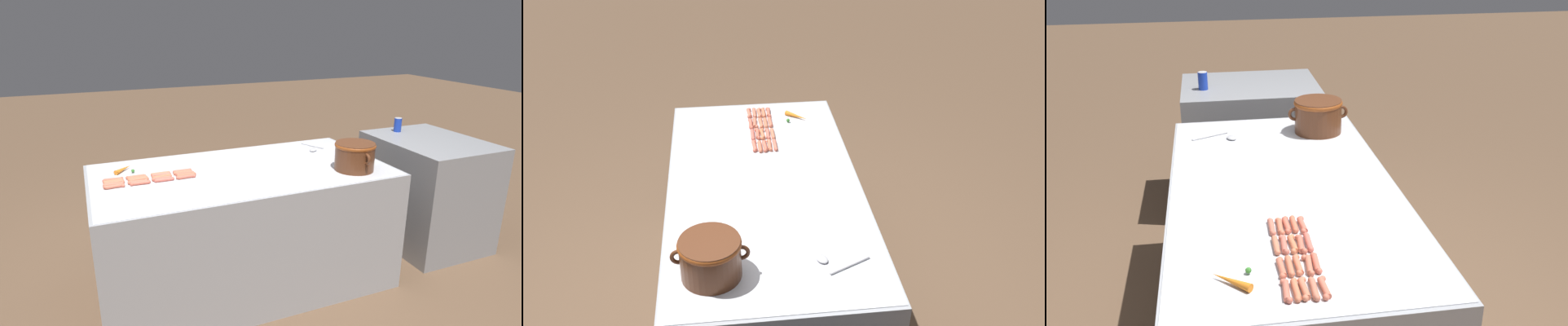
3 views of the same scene
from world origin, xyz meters
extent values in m
cube|color=#9EA0A5|center=(0.00, 0.00, 0.44)|extent=(1.06, 2.04, 0.87)
cube|color=silver|center=(0.00, 0.00, 0.88)|extent=(1.04, 2.00, 0.00)
cube|color=gray|center=(-0.02, 1.70, 0.46)|extent=(0.97, 0.77, 0.91)
cylinder|color=#D26751|center=(-0.10, -0.85, 0.89)|extent=(0.03, 0.11, 0.02)
sphere|color=#D26751|center=(-0.10, -0.90, 0.89)|extent=(0.02, 0.02, 0.02)
sphere|color=#D26751|center=(-0.11, -0.80, 0.89)|extent=(0.02, 0.02, 0.02)
cylinder|color=#D4694F|center=(-0.10, -0.71, 0.89)|extent=(0.03, 0.11, 0.02)
sphere|color=#D4694F|center=(-0.10, -0.76, 0.89)|extent=(0.02, 0.02, 0.02)
sphere|color=#D4694F|center=(-0.10, -0.65, 0.89)|extent=(0.02, 0.02, 0.02)
cylinder|color=#D17253|center=(-0.10, -0.55, 0.89)|extent=(0.02, 0.11, 0.02)
sphere|color=#D17253|center=(-0.10, -0.60, 0.89)|extent=(0.02, 0.02, 0.02)
sphere|color=#D17253|center=(-0.10, -0.49, 0.89)|extent=(0.02, 0.02, 0.02)
cylinder|color=#CF6A55|center=(-0.10, -0.40, 0.89)|extent=(0.03, 0.11, 0.02)
sphere|color=#CF6A55|center=(-0.10, -0.45, 0.89)|extent=(0.02, 0.02, 0.02)
sphere|color=#CF6A55|center=(-0.10, -0.34, 0.89)|extent=(0.02, 0.02, 0.02)
cylinder|color=#D5704E|center=(-0.07, -0.85, 0.89)|extent=(0.03, 0.11, 0.02)
sphere|color=#D5704E|center=(-0.07, -0.90, 0.89)|extent=(0.02, 0.02, 0.02)
sphere|color=#D5704E|center=(-0.07, -0.80, 0.89)|extent=(0.02, 0.02, 0.02)
cylinder|color=#CD6E4E|center=(-0.07, -0.70, 0.89)|extent=(0.02, 0.11, 0.02)
sphere|color=#CD6E4E|center=(-0.07, -0.75, 0.89)|extent=(0.02, 0.02, 0.02)
sphere|color=#CD6E4E|center=(-0.07, -0.65, 0.89)|extent=(0.02, 0.02, 0.02)
cylinder|color=#CD6855|center=(-0.07, -0.55, 0.89)|extent=(0.03, 0.11, 0.02)
sphere|color=#CD6855|center=(-0.07, -0.60, 0.89)|extent=(0.02, 0.02, 0.02)
sphere|color=#CD6855|center=(-0.07, -0.49, 0.89)|extent=(0.02, 0.02, 0.02)
cylinder|color=#D06D4F|center=(-0.07, -0.40, 0.89)|extent=(0.03, 0.11, 0.02)
sphere|color=#D06D4F|center=(-0.07, -0.46, 0.89)|extent=(0.02, 0.02, 0.02)
sphere|color=#D06D4F|center=(-0.07, -0.35, 0.89)|extent=(0.02, 0.02, 0.02)
cylinder|color=#D17153|center=(-0.04, -0.85, 0.89)|extent=(0.03, 0.11, 0.02)
sphere|color=#D17153|center=(-0.04, -0.90, 0.89)|extent=(0.02, 0.02, 0.02)
sphere|color=#D17153|center=(-0.04, -0.79, 0.89)|extent=(0.02, 0.02, 0.02)
cylinder|color=#D87151|center=(-0.04, -0.70, 0.89)|extent=(0.03, 0.11, 0.02)
sphere|color=#D87151|center=(-0.04, -0.75, 0.89)|extent=(0.02, 0.02, 0.02)
sphere|color=#D87151|center=(-0.04, -0.64, 0.89)|extent=(0.02, 0.02, 0.02)
cylinder|color=#D3724C|center=(-0.04, -0.55, 0.89)|extent=(0.03, 0.11, 0.02)
sphere|color=#D3724C|center=(-0.04, -0.60, 0.89)|extent=(0.02, 0.02, 0.02)
sphere|color=#D3724C|center=(-0.03, -0.49, 0.89)|extent=(0.02, 0.02, 0.02)
cylinder|color=#D4654F|center=(-0.04, -0.39, 0.89)|extent=(0.03, 0.11, 0.02)
sphere|color=#D4654F|center=(-0.04, -0.45, 0.89)|extent=(0.02, 0.02, 0.02)
sphere|color=#D4654F|center=(-0.04, -0.34, 0.89)|extent=(0.02, 0.02, 0.02)
cylinder|color=#CA6F55|center=(-0.01, -0.85, 0.89)|extent=(0.03, 0.11, 0.02)
sphere|color=#CA6F55|center=(-0.01, -0.91, 0.89)|extent=(0.02, 0.02, 0.02)
sphere|color=#CA6F55|center=(-0.01, -0.80, 0.89)|extent=(0.02, 0.02, 0.02)
cylinder|color=#CC6B51|center=(0.00, -0.71, 0.89)|extent=(0.03, 0.11, 0.02)
sphere|color=#CC6B51|center=(0.00, -0.76, 0.89)|extent=(0.02, 0.02, 0.02)
sphere|color=#CC6B51|center=(-0.01, -0.65, 0.89)|extent=(0.02, 0.02, 0.02)
cylinder|color=#CD654E|center=(-0.01, -0.55, 0.89)|extent=(0.03, 0.11, 0.02)
sphere|color=#CD654E|center=(0.00, -0.61, 0.89)|extent=(0.02, 0.02, 0.02)
sphere|color=#CD654E|center=(-0.01, -0.50, 0.89)|extent=(0.02, 0.02, 0.02)
cylinder|color=#D66A4C|center=(-0.01, -0.39, 0.89)|extent=(0.02, 0.11, 0.02)
sphere|color=#D66A4C|center=(-0.01, -0.44, 0.89)|extent=(0.02, 0.02, 0.02)
sphere|color=#D66A4C|center=(-0.01, -0.34, 0.89)|extent=(0.02, 0.02, 0.02)
cylinder|color=#D56A52|center=(0.03, -0.85, 0.89)|extent=(0.03, 0.11, 0.02)
sphere|color=#D56A52|center=(0.02, -0.91, 0.89)|extent=(0.02, 0.02, 0.02)
sphere|color=#D56A52|center=(0.03, -0.80, 0.89)|extent=(0.02, 0.02, 0.02)
cylinder|color=#D46550|center=(0.03, -0.70, 0.89)|extent=(0.03, 0.11, 0.02)
sphere|color=#D46550|center=(0.03, -0.75, 0.89)|extent=(0.02, 0.02, 0.02)
sphere|color=#D46550|center=(0.03, -0.64, 0.89)|extent=(0.02, 0.02, 0.02)
cylinder|color=#D66454|center=(0.03, -0.54, 0.89)|extent=(0.02, 0.11, 0.02)
sphere|color=#D66454|center=(0.03, -0.60, 0.89)|extent=(0.02, 0.02, 0.02)
sphere|color=#D66454|center=(0.02, -0.49, 0.89)|extent=(0.02, 0.02, 0.02)
cylinder|color=#D56651|center=(0.02, -0.40, 0.89)|extent=(0.03, 0.11, 0.02)
sphere|color=#D56651|center=(0.02, -0.46, 0.89)|extent=(0.02, 0.02, 0.02)
sphere|color=#D56651|center=(0.03, -0.35, 0.89)|extent=(0.02, 0.02, 0.02)
cylinder|color=#562D19|center=(0.30, 0.72, 0.97)|extent=(0.27, 0.27, 0.19)
torus|color=brown|center=(0.30, 0.72, 1.05)|extent=(0.28, 0.28, 0.03)
torus|color=#562D19|center=(0.16, 0.72, 0.99)|extent=(0.08, 0.02, 0.08)
torus|color=#562D19|center=(0.43, 0.72, 0.99)|extent=(0.08, 0.02, 0.08)
cylinder|color=#B7B7BC|center=(-0.33, 0.73, 0.88)|extent=(0.20, 0.11, 0.01)
ellipsoid|color=#B7B7BC|center=(-0.21, 0.68, 0.89)|extent=(0.08, 0.08, 0.02)
cone|color=orange|center=(-0.28, -0.77, 0.89)|extent=(0.15, 0.14, 0.03)
sphere|color=#387F2D|center=(-0.22, -0.71, 0.89)|extent=(0.02, 0.02, 0.02)
cylinder|color=#1938B2|center=(-0.36, 1.61, 0.98)|extent=(0.07, 0.07, 0.12)
cylinder|color=silver|center=(-0.36, 1.61, 1.04)|extent=(0.06, 0.06, 0.00)
camera|label=1|loc=(2.72, -0.99, 1.87)|focal=30.27mm
camera|label=2|loc=(0.20, 2.75, 2.68)|focal=41.04mm
camera|label=3|loc=(-0.32, -2.55, 2.08)|focal=41.72mm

